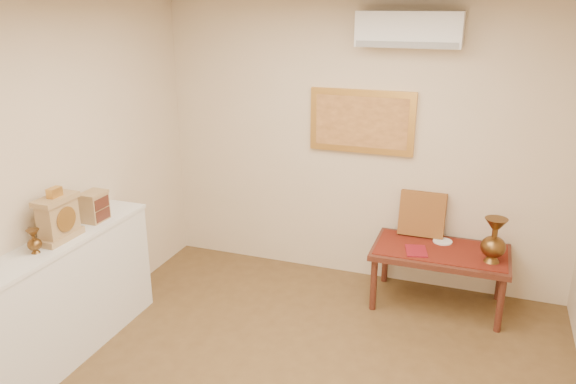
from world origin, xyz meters
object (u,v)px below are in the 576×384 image
at_px(mantel_clock, 58,218).
at_px(wooden_chest, 95,206).
at_px(low_table, 440,257).
at_px(brass_urn_tall, 495,236).
at_px(display_ledge, 55,305).

relative_size(mantel_clock, wooden_chest, 1.68).
bearing_deg(mantel_clock, low_table, 33.36).
height_order(brass_urn_tall, display_ledge, brass_urn_tall).
height_order(display_ledge, low_table, display_ledge).
height_order(brass_urn_tall, low_table, brass_urn_tall).
bearing_deg(wooden_chest, display_ledge, -92.17).
bearing_deg(low_table, brass_urn_tall, -14.37).
xyz_separation_m(mantel_clock, low_table, (2.65, 1.75, -0.67)).
relative_size(display_ledge, low_table, 1.68).
height_order(wooden_chest, low_table, wooden_chest).
bearing_deg(brass_urn_tall, wooden_chest, -158.33).
distance_m(brass_urn_tall, low_table, 0.54).
bearing_deg(wooden_chest, mantel_clock, -89.82).
xyz_separation_m(display_ledge, mantel_clock, (0.02, 0.13, 0.66)).
bearing_deg(display_ledge, low_table, 35.10).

